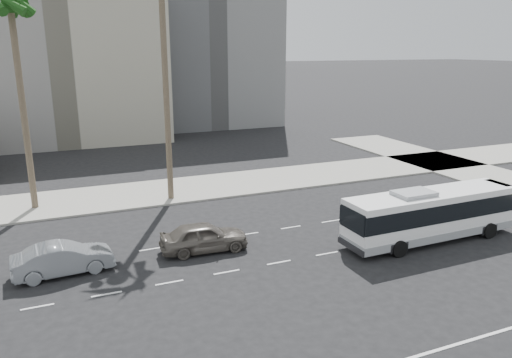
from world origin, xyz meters
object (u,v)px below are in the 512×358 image
car_b (63,259)px  city_bus (431,213)px  car_a (204,237)px  palm_mid (11,10)px

car_b → city_bus: bearing=-104.6°
car_a → palm_mid: size_ratio=0.33×
car_a → palm_mid: (-9.02, 11.82, 12.76)m
city_bus → palm_mid: bearing=143.8°
city_bus → car_b: city_bus is taller
city_bus → palm_mid: 29.46m
city_bus → palm_mid: size_ratio=0.75×
palm_mid → city_bus: bearing=-35.3°
city_bus → car_b: 20.82m
car_b → palm_mid: palm_mid is taller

